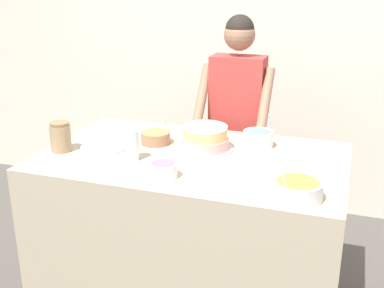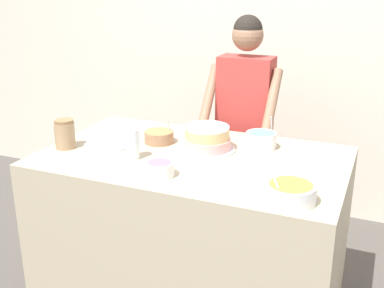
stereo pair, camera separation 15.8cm
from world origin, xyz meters
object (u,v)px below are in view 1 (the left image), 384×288
Objects in this scene: person_baker at (237,113)px; cake at (205,139)px; drinking_glass at (132,145)px; frosting_bowl_purple at (163,169)px; ceramic_plate at (105,147)px; stoneware_jar at (61,137)px; frosting_bowl_blue at (258,138)px; frosting_bowl_olive at (156,137)px; frosting_bowl_orange at (297,189)px.

person_baker reaches higher than cake.
drinking_glass reaches higher than cake.
person_baker is at bearing 86.85° from cake.
frosting_bowl_purple reaches higher than ceramic_plate.
stoneware_jar is (-0.19, -0.11, 0.07)m from ceramic_plate.
frosting_bowl_blue is 0.64m from frosting_bowl_purple.
person_baker is 6.21× the size of ceramic_plate.
frosting_bowl_blue is at bearing 35.91° from drinking_glass.
cake is at bearing 15.59° from ceramic_plate.
stoneware_jar reaches higher than cake.
person_baker is 0.89m from drinking_glass.
cake is 2.25× the size of frosting_bowl_purple.
frosting_bowl_blue reaches higher than drinking_glass.
frosting_bowl_blue is at bearing 59.14° from frosting_bowl_purple.
person_baker reaches higher than drinking_glass.
person_baker is 0.64m from frosting_bowl_olive.
frosting_bowl_blue is 0.82m from ceramic_plate.
frosting_bowl_purple is 0.65m from stoneware_jar.
frosting_bowl_purple is at bearing -96.20° from person_baker.
frosting_bowl_orange reaches higher than ceramic_plate.
drinking_glass is 0.41m from stoneware_jar.
cake is 1.90× the size of stoneware_jar.
ceramic_plate is at bearing -159.70° from frosting_bowl_blue.
frosting_bowl_orange is 1.33× the size of stoneware_jar.
stoneware_jar is (-0.96, -0.40, 0.03)m from frosting_bowl_blue.
frosting_bowl_olive reaches higher than frosting_bowl_purple.
cake is (-0.03, -0.56, 0.01)m from person_baker.
cake is at bearing 40.87° from drinking_glass.
frosting_bowl_olive is at bearing 151.11° from frosting_bowl_orange.
stoneware_jar is (-0.42, -0.27, 0.04)m from frosting_bowl_olive.
drinking_glass is (-0.33, -0.82, 0.02)m from person_baker.
drinking_glass is at bearing -92.62° from frosting_bowl_olive.
frosting_bowl_purple is 0.85× the size of drinking_glass.
stoneware_jar is at bearing 171.63° from frosting_bowl_orange.
person_baker is 0.90m from ceramic_plate.
person_baker is at bearing 117.68° from frosting_bowl_blue.
frosting_bowl_orange reaches higher than cake.
frosting_bowl_orange is at bearing -15.72° from ceramic_plate.
frosting_bowl_olive is (-0.21, 0.42, -0.00)m from frosting_bowl_purple.
frosting_bowl_orange reaches higher than frosting_bowl_purple.
cake is 0.40m from drinking_glass.
person_baker reaches higher than stoneware_jar.
stoneware_jar reaches higher than drinking_glass.
frosting_bowl_blue is at bearing 22.51° from stoneware_jar.
cake is at bearing -93.15° from person_baker.
drinking_glass is at bearing 167.74° from frosting_bowl_orange.
frosting_bowl_blue is at bearing -62.32° from person_baker.
person_baker is 5.28× the size of cake.
frosting_bowl_blue is at bearing 13.40° from frosting_bowl_olive.
stoneware_jar is at bearing -147.37° from frosting_bowl_olive.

